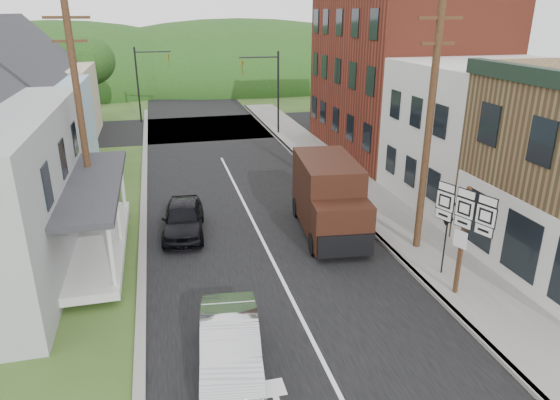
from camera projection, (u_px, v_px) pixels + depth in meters
ground at (302, 320)px, 14.82m from camera, size 120.00×120.00×0.00m
road at (244, 203)px, 23.90m from camera, size 9.00×90.00×0.02m
cross_road at (206, 128)px, 39.33m from camera, size 60.00×9.00×0.02m
sidewalk_right at (375, 205)px, 23.38m from camera, size 2.80×55.00×0.15m
curb_right at (348, 208)px, 23.08m from camera, size 0.20×55.00×0.15m
curb_left at (143, 228)px, 21.02m from camera, size 0.30×55.00×0.12m
storefront_white at (493, 135)px, 23.01m from camera, size 8.00×7.00×6.50m
storefront_red at (401, 73)px, 31.02m from camera, size 8.00×12.00×10.00m
house_blue at (15, 110)px, 26.48m from camera, size 7.14×8.16×7.28m
house_cream at (39, 87)px, 34.54m from camera, size 7.14×8.16×7.28m
utility_pole_right at (429, 131)px, 17.60m from camera, size 1.60×0.26×9.00m
utility_pole_left at (81, 122)px, 18.98m from camera, size 1.60×0.26×9.00m
traffic_signal_right at (269, 84)px, 35.79m from camera, size 2.87×0.20×6.00m
traffic_signal_left at (146, 76)px, 40.22m from camera, size 2.87×0.20×6.00m
tree_left_d at (85, 61)px, 40.13m from camera, size 4.80×4.80×6.94m
forested_ridge at (184, 82)px, 64.76m from camera, size 90.00×30.00×16.00m
silver_sedan at (230, 347)px, 12.54m from camera, size 1.93×4.36×1.39m
dark_sedan at (183, 219)px, 20.32m from camera, size 2.02×4.19×1.38m
delivery_van at (329, 198)px, 20.17m from camera, size 2.73×5.60×3.02m
route_sign_cluster at (463, 226)px, 15.18m from camera, size 0.79×1.94×3.58m
warning_sign at (446, 231)px, 16.67m from camera, size 0.15×0.67×2.44m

